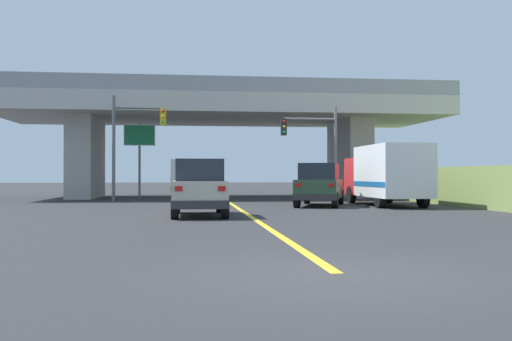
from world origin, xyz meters
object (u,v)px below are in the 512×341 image
at_px(suv_lead, 199,188).
at_px(semi_truck_distant, 184,174).
at_px(traffic_signal_farside, 131,135).
at_px(highway_sign, 140,142).
at_px(traffic_signal_nearside, 317,141).
at_px(box_truck, 387,174).
at_px(suv_crossing, 320,185).

relative_size(suv_lead, semi_truck_distant, 0.59).
relative_size(traffic_signal_farside, highway_sign, 1.25).
xyz_separation_m(traffic_signal_nearside, traffic_signal_farside, (-10.47, -0.11, 0.27)).
bearing_deg(semi_truck_distant, traffic_signal_nearside, -72.06).
bearing_deg(traffic_signal_farside, box_truck, -23.97).
bearing_deg(highway_sign, traffic_signal_nearside, -15.93).
relative_size(traffic_signal_nearside, semi_truck_distant, 0.74).
distance_m(suv_lead, suv_crossing, 8.42).
xyz_separation_m(highway_sign, semi_truck_distant, (2.49, 21.05, -1.93)).
xyz_separation_m(suv_lead, box_truck, (9.08, 5.97, 0.52)).
xyz_separation_m(suv_lead, semi_truck_distant, (-0.81, 35.67, 0.55)).
xyz_separation_m(suv_crossing, semi_truck_distant, (-6.64, 29.59, 0.54)).
relative_size(box_truck, traffic_signal_nearside, 1.23).
bearing_deg(semi_truck_distant, traffic_signal_farside, -96.41).
height_order(suv_crossing, box_truck, box_truck).
xyz_separation_m(suv_crossing, box_truck, (3.25, -0.11, 0.51)).
distance_m(suv_crossing, traffic_signal_farside, 11.17).
xyz_separation_m(traffic_signal_nearside, highway_sign, (-10.26, 2.93, 0.05)).
distance_m(suv_crossing, traffic_signal_nearside, 6.21).
height_order(suv_crossing, highway_sign, highway_sign).
xyz_separation_m(traffic_signal_farside, highway_sign, (0.21, 3.04, -0.22)).
bearing_deg(semi_truck_distant, suv_crossing, -77.35).
bearing_deg(traffic_signal_nearside, box_truck, -69.58).
bearing_deg(suv_lead, highway_sign, 102.75).
xyz_separation_m(suv_lead, suv_crossing, (5.83, 6.08, 0.00)).
bearing_deg(suv_crossing, box_truck, 17.01).
bearing_deg(box_truck, highway_sign, 145.09).
bearing_deg(box_truck, suv_lead, -146.65).
bearing_deg(suv_lead, traffic_signal_nearside, 59.27).
xyz_separation_m(suv_lead, traffic_signal_nearside, (6.95, 11.69, 2.43)).
bearing_deg(suv_crossing, suv_lead, -114.88).
bearing_deg(traffic_signal_farside, traffic_signal_nearside, 0.62).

